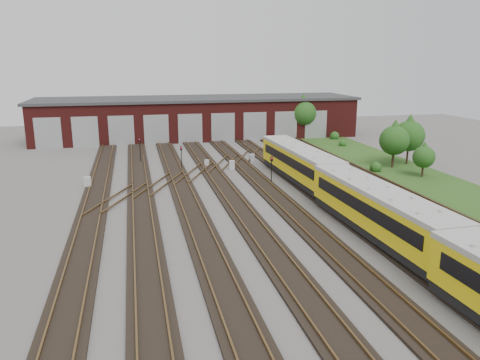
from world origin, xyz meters
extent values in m
plane|color=#4D4A48|center=(0.00, 0.00, 0.00)|extent=(120.00, 120.00, 0.00)
cube|color=black|center=(-14.00, 0.00, 0.09)|extent=(2.40, 70.00, 0.18)
cube|color=brown|center=(-14.72, 0.00, 0.26)|extent=(0.10, 70.00, 0.15)
cube|color=brown|center=(-13.28, 0.00, 0.26)|extent=(0.10, 70.00, 0.15)
cube|color=black|center=(-10.00, 0.00, 0.09)|extent=(2.40, 70.00, 0.18)
cube|color=brown|center=(-10.72, 0.00, 0.26)|extent=(0.10, 70.00, 0.15)
cube|color=brown|center=(-9.28, 0.00, 0.26)|extent=(0.10, 70.00, 0.15)
cube|color=black|center=(-6.00, 0.00, 0.09)|extent=(2.40, 70.00, 0.18)
cube|color=brown|center=(-6.72, 0.00, 0.26)|extent=(0.10, 70.00, 0.15)
cube|color=brown|center=(-5.28, 0.00, 0.26)|extent=(0.10, 70.00, 0.15)
cube|color=black|center=(-2.00, 0.00, 0.09)|extent=(2.40, 70.00, 0.18)
cube|color=brown|center=(-2.72, 0.00, 0.26)|extent=(0.10, 70.00, 0.15)
cube|color=brown|center=(-1.28, 0.00, 0.26)|extent=(0.10, 70.00, 0.15)
cube|color=black|center=(2.00, 0.00, 0.09)|extent=(2.40, 70.00, 0.18)
cube|color=brown|center=(1.28, 0.00, 0.26)|extent=(0.10, 70.00, 0.15)
cube|color=brown|center=(2.72, 0.00, 0.26)|extent=(0.10, 70.00, 0.15)
cube|color=black|center=(6.00, 0.00, 0.09)|extent=(2.40, 70.00, 0.18)
cube|color=brown|center=(5.28, 0.00, 0.26)|extent=(0.10, 70.00, 0.15)
cube|color=brown|center=(6.72, 0.00, 0.26)|extent=(0.10, 70.00, 0.15)
cube|color=black|center=(10.00, 0.00, 0.09)|extent=(2.40, 70.00, 0.18)
cube|color=brown|center=(9.28, 0.00, 0.26)|extent=(0.10, 70.00, 0.15)
cube|color=brown|center=(10.72, 0.00, 0.26)|extent=(0.10, 70.00, 0.15)
cube|color=black|center=(14.00, 0.00, 0.09)|extent=(2.40, 70.00, 0.18)
cube|color=brown|center=(13.28, 0.00, 0.26)|extent=(0.10, 70.00, 0.15)
cube|color=brown|center=(14.72, 0.00, 0.26)|extent=(0.10, 70.00, 0.15)
cube|color=brown|center=(-8.00, 10.00, 0.26)|extent=(5.40, 9.62, 0.15)
cube|color=brown|center=(-4.00, 14.00, 0.26)|extent=(5.40, 9.62, 0.15)
cube|color=brown|center=(0.00, 18.00, 0.26)|extent=(5.40, 9.62, 0.15)
cube|color=brown|center=(-12.00, 6.00, 0.26)|extent=(5.40, 9.62, 0.15)
cube|color=brown|center=(4.00, 22.00, 0.26)|extent=(5.40, 9.62, 0.15)
cube|color=#4D1413|center=(0.00, 40.00, 3.00)|extent=(50.00, 12.00, 6.00)
cube|color=#323235|center=(0.00, 40.00, 6.15)|extent=(51.00, 12.50, 0.40)
cube|color=gray|center=(-22.00, 33.98, 2.20)|extent=(3.60, 0.12, 4.40)
cube|color=gray|center=(-17.00, 33.98, 2.20)|extent=(3.60, 0.12, 4.40)
cube|color=gray|center=(-12.00, 33.98, 2.20)|extent=(3.60, 0.12, 4.40)
cube|color=gray|center=(-7.00, 33.98, 2.20)|extent=(3.60, 0.12, 4.40)
cube|color=gray|center=(-2.00, 33.98, 2.20)|extent=(3.60, 0.12, 4.40)
cube|color=gray|center=(3.00, 33.98, 2.20)|extent=(3.60, 0.12, 4.40)
cube|color=gray|center=(8.00, 33.98, 2.20)|extent=(3.60, 0.12, 4.40)
cube|color=gray|center=(13.00, 33.98, 2.20)|extent=(3.60, 0.12, 4.40)
cube|color=gray|center=(18.00, 33.98, 2.20)|extent=(3.60, 0.12, 4.40)
cube|color=#274A18|center=(19.00, 10.00, 0.03)|extent=(8.00, 55.00, 0.05)
cube|color=black|center=(6.00, -7.41, 0.65)|extent=(2.86, 15.90, 0.63)
cube|color=yellow|center=(6.00, -7.41, 2.13)|extent=(3.18, 15.91, 2.32)
cube|color=#AFAFAB|center=(6.00, -7.41, 3.45)|extent=(3.29, 15.92, 0.32)
cube|color=black|center=(4.61, -7.45, 2.39)|extent=(0.45, 13.94, 0.90)
cube|color=black|center=(7.39, -7.37, 2.39)|extent=(0.45, 13.94, 0.90)
cube|color=black|center=(6.00, 8.59, 0.65)|extent=(2.86, 15.90, 0.63)
cube|color=yellow|center=(6.00, 8.59, 2.13)|extent=(3.18, 15.91, 2.32)
cube|color=#AFAFAB|center=(6.00, 8.59, 3.45)|extent=(3.29, 15.92, 0.32)
cube|color=black|center=(4.61, 8.55, 2.39)|extent=(0.45, 13.94, 0.90)
cube|color=black|center=(7.39, 8.63, 2.39)|extent=(0.45, 13.94, 0.90)
cylinder|color=black|center=(-5.20, 16.40, 1.15)|extent=(0.09, 0.09, 2.31)
cube|color=black|center=(-5.20, 16.40, 2.54)|extent=(0.24, 0.16, 0.46)
sphere|color=red|center=(-5.20, 16.31, 2.63)|extent=(0.11, 0.11, 0.11)
cylinder|color=black|center=(-9.65, 21.63, 1.29)|extent=(0.09, 0.09, 2.58)
cube|color=black|center=(-9.65, 21.63, 2.81)|extent=(0.25, 0.19, 0.45)
sphere|color=red|center=(-9.65, 21.54, 2.90)|extent=(0.11, 0.11, 0.11)
cylinder|color=black|center=(5.16, 12.24, 1.05)|extent=(0.09, 0.09, 2.10)
cube|color=black|center=(5.16, 12.24, 2.32)|extent=(0.24, 0.17, 0.44)
sphere|color=red|center=(5.16, 12.15, 2.41)|extent=(0.11, 0.11, 0.11)
cylinder|color=black|center=(3.05, 8.56, 1.15)|extent=(0.10, 0.10, 2.29)
cube|color=black|center=(3.05, 8.56, 2.53)|extent=(0.25, 0.16, 0.48)
sphere|color=red|center=(3.05, 8.47, 2.63)|extent=(0.12, 0.12, 0.12)
cube|color=#AEB1B3|center=(-15.00, 10.96, 0.55)|extent=(0.75, 0.66, 1.10)
cube|color=#AEB1B3|center=(-2.15, 17.46, 0.43)|extent=(0.61, 0.55, 0.86)
cube|color=#AEB1B3|center=(0.49, 15.74, 0.50)|extent=(0.65, 0.57, 1.00)
cube|color=#AEB1B3|center=(3.74, 19.18, 0.48)|extent=(0.63, 0.55, 0.96)
cube|color=#AEB1B3|center=(10.88, 15.91, 0.46)|extent=(0.62, 0.54, 0.92)
cylinder|color=#322016|center=(16.16, 35.00, 1.09)|extent=(0.24, 0.24, 2.18)
sphere|color=#194513|center=(16.16, 35.00, 4.00)|extent=(4.24, 4.24, 4.24)
cone|color=#194513|center=(16.16, 35.00, 5.51)|extent=(3.63, 3.63, 3.03)
cylinder|color=#322016|center=(18.86, 12.31, 0.87)|extent=(0.27, 0.27, 1.75)
sphere|color=#194513|center=(18.86, 12.31, 3.20)|extent=(3.40, 3.40, 3.40)
cone|color=#194513|center=(18.86, 12.31, 4.42)|extent=(2.91, 2.91, 2.43)
cylinder|color=#322016|center=(21.51, 13.56, 0.94)|extent=(0.23, 0.23, 1.87)
sphere|color=#194513|center=(21.51, 13.56, 3.43)|extent=(3.64, 3.64, 3.64)
cone|color=#194513|center=(21.51, 13.56, 4.74)|extent=(3.12, 3.12, 2.60)
cylinder|color=#322016|center=(19.55, 7.48, 0.60)|extent=(0.22, 0.22, 1.20)
sphere|color=#194513|center=(19.55, 7.48, 2.20)|extent=(2.33, 2.33, 2.33)
cone|color=#194513|center=(19.55, 7.48, 3.03)|extent=(2.00, 2.00, 1.67)
sphere|color=#194513|center=(16.00, 10.97, 0.66)|extent=(1.31, 1.31, 1.31)
sphere|color=#194513|center=(19.25, 26.54, 0.54)|extent=(1.07, 1.07, 1.07)
sphere|color=#194513|center=(20.67, 32.55, 0.72)|extent=(1.43, 1.43, 1.43)
camera|label=1|loc=(-10.36, -35.46, 12.18)|focal=35.00mm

